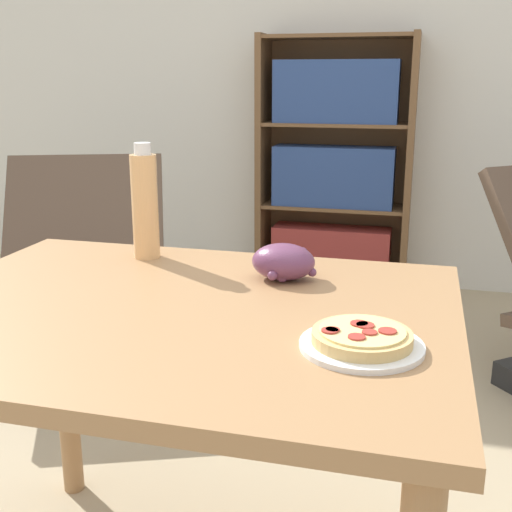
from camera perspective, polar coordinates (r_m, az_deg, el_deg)
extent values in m
cube|color=silver|center=(3.88, 8.07, 16.62)|extent=(8.00, 0.05, 2.60)
cube|color=#A37549|center=(1.31, -7.35, -5.10)|extent=(1.12, 0.87, 0.03)
cylinder|color=#A37549|center=(1.98, -16.61, -10.41)|extent=(0.06, 0.06, 0.74)
cylinder|color=#A37549|center=(1.73, 14.20, -14.25)|extent=(0.06, 0.06, 0.74)
cylinder|color=white|center=(1.11, 9.36, -7.86)|extent=(0.21, 0.21, 0.01)
cylinder|color=#DBB26B|center=(1.11, 9.39, -7.15)|extent=(0.17, 0.17, 0.02)
cylinder|color=#EACC7A|center=(1.10, 9.42, -6.57)|extent=(0.15, 0.15, 0.00)
cylinder|color=#A83328|center=(1.07, 8.94, -7.12)|extent=(0.03, 0.03, 0.00)
cylinder|color=#A83328|center=(1.09, 10.06, -6.69)|extent=(0.03, 0.03, 0.00)
cylinder|color=#A83328|center=(1.09, 6.84, -6.52)|extent=(0.02, 0.02, 0.00)
cylinder|color=#A83328|center=(1.12, 9.69, -6.07)|extent=(0.03, 0.03, 0.00)
cylinder|color=#A83328|center=(1.10, 11.61, -6.55)|extent=(0.03, 0.03, 0.00)
cylinder|color=#A83328|center=(1.09, 6.58, -6.59)|extent=(0.03, 0.03, 0.00)
cylinder|color=#A83328|center=(1.12, 9.16, -5.94)|extent=(0.03, 0.03, 0.00)
ellipsoid|color=#6B3856|center=(1.45, 2.45, -0.50)|extent=(0.14, 0.11, 0.08)
sphere|color=#6B3856|center=(1.47, 1.82, -1.40)|extent=(0.02, 0.02, 0.02)
sphere|color=#6B3856|center=(1.43, 2.36, -1.87)|extent=(0.02, 0.02, 0.02)
sphere|color=#6B3856|center=(1.50, 1.58, -0.10)|extent=(0.03, 0.03, 0.03)
sphere|color=#6B3856|center=(1.50, 2.05, 0.24)|extent=(0.03, 0.03, 0.03)
sphere|color=#6B3856|center=(1.47, 3.77, 0.16)|extent=(0.02, 0.02, 0.02)
sphere|color=#6B3856|center=(1.44, 5.01, -1.45)|extent=(0.02, 0.02, 0.02)
sphere|color=#6B3856|center=(1.47, 2.15, -0.56)|extent=(0.03, 0.03, 0.03)
sphere|color=#6B3856|center=(1.44, 1.82, 0.05)|extent=(0.03, 0.03, 0.03)
sphere|color=#6B3856|center=(1.41, 1.48, -1.74)|extent=(0.02, 0.02, 0.02)
sphere|color=#6B3856|center=(1.48, 4.13, 0.31)|extent=(0.02, 0.02, 0.02)
cylinder|color=#EFB270|center=(1.64, -9.84, 4.32)|extent=(0.07, 0.07, 0.26)
cylinder|color=white|center=(1.62, -10.07, 9.38)|extent=(0.04, 0.04, 0.03)
cube|color=black|center=(2.90, -14.78, -8.68)|extent=(0.79, 0.74, 0.10)
cube|color=brown|center=(2.73, -15.98, -3.33)|extent=(0.82, 0.72, 0.14)
cube|color=brown|center=(2.95, -14.97, 3.01)|extent=(0.79, 0.63, 0.55)
cube|color=brown|center=(3.83, 0.67, 8.21)|extent=(0.04, 0.29, 1.46)
cube|color=brown|center=(3.72, 13.47, 7.57)|extent=(0.04, 0.29, 1.46)
cube|color=brown|center=(3.89, 7.26, 8.19)|extent=(0.88, 0.01, 1.46)
cube|color=brown|center=(3.91, 6.64, -2.40)|extent=(0.81, 0.27, 0.02)
cube|color=#99332D|center=(3.84, 6.68, 0.06)|extent=(0.68, 0.20, 0.34)
cube|color=brown|center=(3.79, 6.86, 4.40)|extent=(0.81, 0.27, 0.02)
cube|color=navy|center=(3.74, 6.90, 7.05)|extent=(0.68, 0.20, 0.34)
cube|color=brown|center=(3.73, 7.10, 11.54)|extent=(0.81, 0.27, 0.02)
cube|color=navy|center=(3.70, 7.15, 14.30)|extent=(0.68, 0.20, 0.34)
cube|color=brown|center=(3.73, 7.35, 18.79)|extent=(0.81, 0.27, 0.02)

